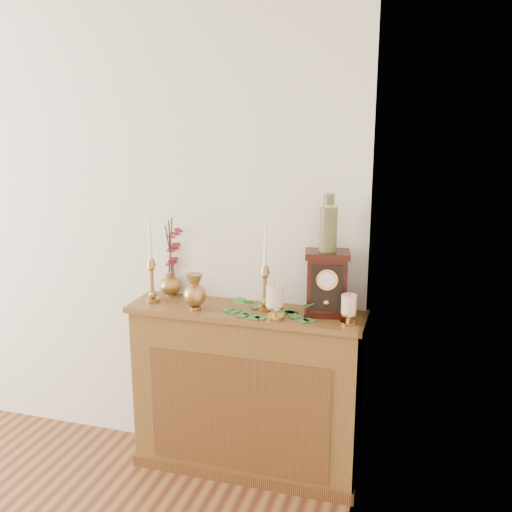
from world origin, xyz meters
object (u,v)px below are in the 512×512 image
(bud_vase, at_px, (195,292))
(ceramic_vase, at_px, (328,226))
(mantel_clock, at_px, (327,284))
(ginger_jar, at_px, (173,259))
(candlestick_center, at_px, (265,280))
(candlestick_left, at_px, (151,273))

(bud_vase, distance_m, ceramic_vase, 0.76)
(mantel_clock, distance_m, ceramic_vase, 0.29)
(bud_vase, height_order, ginger_jar, ginger_jar)
(candlestick_center, xyz_separation_m, bud_vase, (-0.34, -0.11, -0.06))
(ginger_jar, height_order, ceramic_vase, ceramic_vase)
(ginger_jar, xyz_separation_m, mantel_clock, (0.87, -0.10, -0.04))
(mantel_clock, height_order, ceramic_vase, ceramic_vase)
(bud_vase, height_order, mantel_clock, mantel_clock)
(candlestick_left, bearing_deg, bud_vase, -12.32)
(candlestick_left, height_order, bud_vase, candlestick_left)
(candlestick_center, relative_size, mantel_clock, 1.46)
(candlestick_center, distance_m, ceramic_vase, 0.43)
(mantel_clock, bearing_deg, candlestick_left, 172.81)
(mantel_clock, relative_size, ceramic_vase, 1.16)
(ginger_jar, distance_m, mantel_clock, 0.88)
(candlestick_left, xyz_separation_m, bud_vase, (0.27, -0.06, -0.07))
(ginger_jar, bearing_deg, ceramic_vase, -6.08)
(candlestick_left, relative_size, mantel_clock, 1.50)
(candlestick_left, relative_size, ginger_jar, 1.10)
(bud_vase, bearing_deg, candlestick_left, 167.68)
(ceramic_vase, bearing_deg, candlestick_center, -176.30)
(candlestick_center, height_order, bud_vase, candlestick_center)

